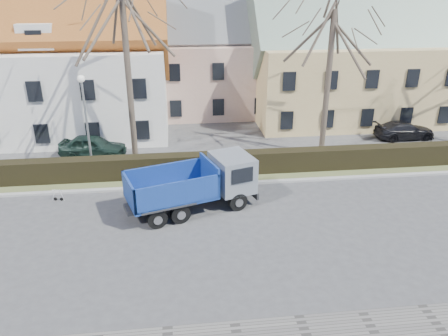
{
  "coord_description": "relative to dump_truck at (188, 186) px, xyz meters",
  "views": [
    {
      "loc": [
        0.56,
        -17.25,
        10.62
      ],
      "look_at": [
        2.97,
        3.31,
        1.6
      ],
      "focal_mm": 35.0,
      "sensor_mm": 36.0,
      "label": 1
    }
  ],
  "objects": [
    {
      "name": "tree_2",
      "position": [
        8.98,
        6.56,
        4.19
      ],
      "size": [
        8.0,
        8.0,
        11.0
      ],
      "primitive_type": null,
      "color": "#4B3F34",
      "rests_on": "ground"
    },
    {
      "name": "grass_strip",
      "position": [
        -1.02,
        4.26,
        -1.26
      ],
      "size": [
        80.0,
        3.0,
        0.1
      ],
      "primitive_type": "cube",
      "color": "#555F35",
      "rests_on": "ground"
    },
    {
      "name": "tree_1",
      "position": [
        -3.02,
        6.56,
        5.01
      ],
      "size": [
        9.2,
        9.2,
        12.65
      ],
      "primitive_type": null,
      "color": "#4B3F34",
      "rests_on": "ground"
    },
    {
      "name": "parked_car_b",
      "position": [
        15.86,
        8.84,
        -0.69
      ],
      "size": [
        4.31,
        1.83,
        1.24
      ],
      "primitive_type": "imported",
      "rotation": [
        0.0,
        0.0,
        1.59
      ],
      "color": "black",
      "rests_on": "ground"
    },
    {
      "name": "parked_car_a",
      "position": [
        -5.78,
        7.83,
        -0.59
      ],
      "size": [
        4.47,
        2.46,
        1.44
      ],
      "primitive_type": "imported",
      "rotation": [
        0.0,
        0.0,
        1.38
      ],
      "color": "black",
      "rests_on": "ground"
    },
    {
      "name": "ground",
      "position": [
        -1.02,
        -1.94,
        -1.31
      ],
      "size": [
        120.0,
        120.0,
        0.0
      ],
      "primitive_type": "plane",
      "color": "#434345"
    },
    {
      "name": "dump_truck",
      "position": [
        0.0,
        0.0,
        0.0
      ],
      "size": [
        7.0,
        4.31,
        2.63
      ],
      "primitive_type": null,
      "rotation": [
        0.0,
        0.0,
        0.31
      ],
      "color": "navy",
      "rests_on": "ground"
    },
    {
      "name": "hedge",
      "position": [
        -1.02,
        4.06,
        -0.66
      ],
      "size": [
        60.0,
        0.9,
        1.3
      ],
      "primitive_type": "cube",
      "color": "black",
      "rests_on": "ground"
    },
    {
      "name": "curb_far",
      "position": [
        -1.02,
        2.66,
        -1.25
      ],
      "size": [
        80.0,
        0.3,
        0.12
      ],
      "primitive_type": "cube",
      "color": "#9D9C9A",
      "rests_on": "ground"
    },
    {
      "name": "streetlight",
      "position": [
        -5.41,
        5.06,
        1.64
      ],
      "size": [
        0.46,
        0.46,
        5.92
      ],
      "primitive_type": null,
      "color": "gray",
      "rests_on": "ground"
    },
    {
      "name": "building_yellow",
      "position": [
        14.98,
        15.06,
        2.94
      ],
      "size": [
        18.8,
        10.8,
        8.5
      ],
      "primitive_type": null,
      "color": "tan",
      "rests_on": "ground"
    },
    {
      "name": "cart_frame",
      "position": [
        -6.88,
        1.85,
        -0.97
      ],
      "size": [
        0.84,
        0.58,
        0.7
      ],
      "primitive_type": null,
      "rotation": [
        0.0,
        0.0,
        -0.21
      ],
      "color": "silver",
      "rests_on": "ground"
    },
    {
      "name": "building_pink",
      "position": [
        2.98,
        18.06,
        2.69
      ],
      "size": [
        10.8,
        8.8,
        8.0
      ],
      "primitive_type": null,
      "color": "#CCA290",
      "rests_on": "ground"
    }
  ]
}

